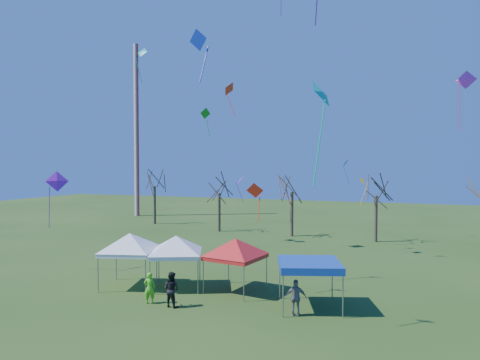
{
  "coord_description": "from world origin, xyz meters",
  "views": [
    {
      "loc": [
        8.33,
        -19.12,
        7.43
      ],
      "look_at": [
        -0.06,
        3.0,
        6.61
      ],
      "focal_mm": 32.0,
      "sensor_mm": 36.0,
      "label": 1
    }
  ],
  "objects_px": {
    "person_grey": "(296,298)",
    "tent_white_mid": "(176,239)",
    "tree_0": "(154,173)",
    "tent_red": "(235,242)",
    "tree_2": "(292,176)",
    "tent_white_west": "(130,237)",
    "radio_mast": "(136,130)",
    "tent_blue": "(309,265)",
    "tree_1": "(219,180)",
    "person_green": "(150,288)",
    "tree_3": "(376,179)",
    "person_dark": "(171,289)"
  },
  "relations": [
    {
      "from": "person_grey",
      "to": "tent_white_mid",
      "type": "bearing_deg",
      "value": -28.4
    },
    {
      "from": "tree_0",
      "to": "tent_red",
      "type": "xyz_separation_m",
      "value": [
        20.1,
        -23.33,
        -3.57
      ]
    },
    {
      "from": "tree_2",
      "to": "tent_white_west",
      "type": "relative_size",
      "value": 1.99
    },
    {
      "from": "tree_2",
      "to": "radio_mast",
      "type": "bearing_deg",
      "value": 159.43
    },
    {
      "from": "tree_0",
      "to": "tent_red",
      "type": "bearing_deg",
      "value": -49.24
    },
    {
      "from": "tree_0",
      "to": "person_grey",
      "type": "bearing_deg",
      "value": -46.89
    },
    {
      "from": "tent_white_west",
      "to": "tent_blue",
      "type": "bearing_deg",
      "value": -0.22
    },
    {
      "from": "tree_2",
      "to": "tent_red",
      "type": "relative_size",
      "value": 2.02
    },
    {
      "from": "tree_1",
      "to": "person_green",
      "type": "height_order",
      "value": "tree_1"
    },
    {
      "from": "tree_1",
      "to": "tree_3",
      "type": "relative_size",
      "value": 0.95
    },
    {
      "from": "tree_3",
      "to": "tent_white_west",
      "type": "xyz_separation_m",
      "value": [
        -13.22,
        -21.29,
        -3.03
      ]
    },
    {
      "from": "tree_3",
      "to": "person_grey",
      "type": "distance_m",
      "value": 23.41
    },
    {
      "from": "radio_mast",
      "to": "tent_blue",
      "type": "height_order",
      "value": "radio_mast"
    },
    {
      "from": "tent_white_west",
      "to": "person_dark",
      "type": "height_order",
      "value": "tent_white_west"
    },
    {
      "from": "tree_2",
      "to": "tree_3",
      "type": "distance_m",
      "value": 8.41
    },
    {
      "from": "tree_0",
      "to": "tent_blue",
      "type": "distance_m",
      "value": 35.2
    },
    {
      "from": "tree_1",
      "to": "person_dark",
      "type": "distance_m",
      "value": 26.01
    },
    {
      "from": "tree_3",
      "to": "person_green",
      "type": "xyz_separation_m",
      "value": [
        -10.31,
        -23.64,
        -5.24
      ]
    },
    {
      "from": "tent_white_west",
      "to": "tent_white_mid",
      "type": "bearing_deg",
      "value": 14.64
    },
    {
      "from": "tree_1",
      "to": "tree_0",
      "type": "bearing_deg",
      "value": 164.82
    },
    {
      "from": "tent_red",
      "to": "person_grey",
      "type": "xyz_separation_m",
      "value": [
        4.27,
        -2.7,
        -2.03
      ]
    },
    {
      "from": "tree_1",
      "to": "tent_blue",
      "type": "distance_m",
      "value": 26.62
    },
    {
      "from": "radio_mast",
      "to": "tent_white_mid",
      "type": "xyz_separation_m",
      "value": [
        23.62,
        -30.51,
        -9.55
      ]
    },
    {
      "from": "tent_white_west",
      "to": "person_green",
      "type": "relative_size",
      "value": 2.46
    },
    {
      "from": "person_grey",
      "to": "tree_3",
      "type": "bearing_deg",
      "value": -109.55
    },
    {
      "from": "tree_1",
      "to": "tree_2",
      "type": "bearing_deg",
      "value": -1.85
    },
    {
      "from": "tree_0",
      "to": "tent_red",
      "type": "distance_m",
      "value": 31.0
    },
    {
      "from": "radio_mast",
      "to": "tent_blue",
      "type": "distance_m",
      "value": 45.84
    },
    {
      "from": "tree_1",
      "to": "tent_red",
      "type": "xyz_separation_m",
      "value": [
        10.02,
        -20.59,
        -2.87
      ]
    },
    {
      "from": "radio_mast",
      "to": "tree_3",
      "type": "height_order",
      "value": "radio_mast"
    },
    {
      "from": "tree_2",
      "to": "tent_white_west",
      "type": "distance_m",
      "value": 22.39
    },
    {
      "from": "tree_3",
      "to": "tent_white_mid",
      "type": "height_order",
      "value": "tree_3"
    },
    {
      "from": "radio_mast",
      "to": "tree_3",
      "type": "xyz_separation_m",
      "value": [
        34.03,
        -9.96,
        -6.42
      ]
    },
    {
      "from": "tree_2",
      "to": "person_grey",
      "type": "distance_m",
      "value": 24.37
    },
    {
      "from": "radio_mast",
      "to": "person_dark",
      "type": "height_order",
      "value": "radio_mast"
    },
    {
      "from": "tent_blue",
      "to": "tent_red",
      "type": "bearing_deg",
      "value": 163.9
    },
    {
      "from": "tree_0",
      "to": "tent_white_mid",
      "type": "distance_m",
      "value": 29.23
    },
    {
      "from": "tree_0",
      "to": "tent_blue",
      "type": "xyz_separation_m",
      "value": [
        24.74,
        -24.67,
        -4.24
      ]
    },
    {
      "from": "tree_0",
      "to": "tent_white_mid",
      "type": "xyz_separation_m",
      "value": [
        16.47,
        -23.89,
        -3.53
      ]
    },
    {
      "from": "tree_3",
      "to": "tent_blue",
      "type": "relative_size",
      "value": 2.01
    },
    {
      "from": "radio_mast",
      "to": "tree_2",
      "type": "bearing_deg",
      "value": -20.57
    },
    {
      "from": "tent_blue",
      "to": "radio_mast",
      "type": "bearing_deg",
      "value": 135.56
    },
    {
      "from": "tree_2",
      "to": "tent_red",
      "type": "xyz_separation_m",
      "value": [
        1.62,
        -20.32,
        -3.37
      ]
    },
    {
      "from": "tree_0",
      "to": "tent_red",
      "type": "height_order",
      "value": "tree_0"
    },
    {
      "from": "tree_2",
      "to": "tent_white_west",
      "type": "xyz_separation_m",
      "value": [
        -4.82,
        -21.62,
        -3.24
      ]
    },
    {
      "from": "tree_3",
      "to": "tent_blue",
      "type": "height_order",
      "value": "tree_3"
    },
    {
      "from": "person_green",
      "to": "tree_3",
      "type": "bearing_deg",
      "value": -135.9
    },
    {
      "from": "tree_2",
      "to": "tree_0",
      "type": "bearing_deg",
      "value": 170.76
    },
    {
      "from": "tent_white_mid",
      "to": "tree_0",
      "type": "bearing_deg",
      "value": 124.58
    },
    {
      "from": "tree_0",
      "to": "person_dark",
      "type": "distance_m",
      "value": 32.93
    }
  ]
}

